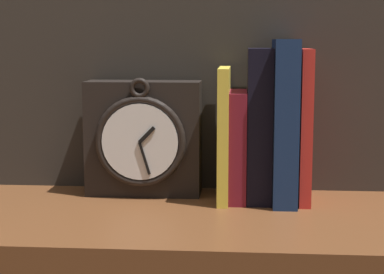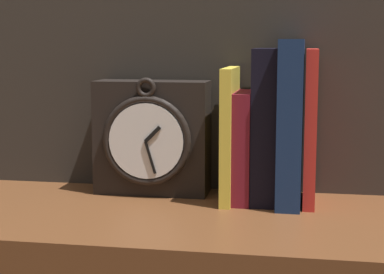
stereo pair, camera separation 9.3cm
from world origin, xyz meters
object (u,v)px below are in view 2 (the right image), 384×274
(book_slot3_navy, at_px, (290,123))
(book_slot2_black, at_px, (266,126))
(clock, at_px, (152,138))
(book_slot0_yellow, at_px, (230,135))
(book_slot1_maroon, at_px, (244,146))
(book_slot4_red, at_px, (311,127))

(book_slot3_navy, bearing_deg, book_slot2_black, 165.83)
(clock, bearing_deg, book_slot0_yellow, -9.82)
(book_slot2_black, bearing_deg, clock, 174.65)
(clock, bearing_deg, book_slot1_maroon, -6.74)
(book_slot0_yellow, distance_m, book_slot4_red, 0.13)
(book_slot2_black, relative_size, book_slot4_red, 1.00)
(book_slot2_black, distance_m, book_slot3_navy, 0.04)
(book_slot1_maroon, relative_size, book_slot4_red, 0.72)
(clock, height_order, book_slot4_red, book_slot4_red)
(book_slot3_navy, bearing_deg, book_slot4_red, 14.46)
(book_slot1_maroon, height_order, book_slot3_navy, book_slot3_navy)
(book_slot3_navy, height_order, book_slot4_red, book_slot3_navy)
(book_slot0_yellow, bearing_deg, clock, 170.18)
(book_slot1_maroon, bearing_deg, book_slot0_yellow, -168.25)
(book_slot1_maroon, xyz_separation_m, book_slot2_black, (0.03, 0.00, 0.03))
(book_slot1_maroon, bearing_deg, book_slot3_navy, -7.16)
(clock, relative_size, book_slot3_navy, 0.77)
(book_slot3_navy, distance_m, book_slot4_red, 0.03)
(book_slot2_black, bearing_deg, book_slot3_navy, -14.17)
(book_slot3_navy, bearing_deg, book_slot0_yellow, 177.32)
(book_slot1_maroon, distance_m, book_slot2_black, 0.05)
(book_slot4_red, bearing_deg, book_slot1_maroon, 179.37)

